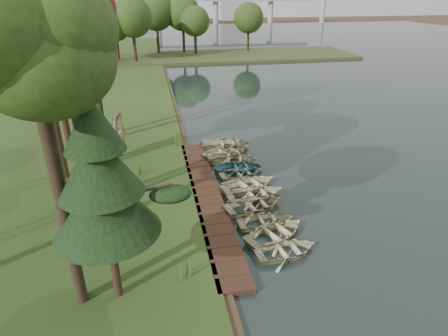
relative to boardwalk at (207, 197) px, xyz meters
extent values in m
plane|color=#3D2F1D|center=(1.60, 0.00, -0.15)|extent=(300.00, 300.00, 0.00)
cube|color=black|center=(31.60, 20.00, -0.12)|extent=(130.00, 200.00, 0.05)
cube|color=#362015|center=(0.00, 0.00, 0.00)|extent=(1.60, 16.00, 0.30)
cube|color=#38431E|center=(9.60, 50.00, 0.08)|extent=(50.00, 14.00, 0.45)
cylinder|color=black|center=(-13.73, 50.00, 2.70)|extent=(0.50, 0.50, 4.80)
sphere|color=#2E4718|center=(-13.73, 50.00, 6.30)|extent=(5.60, 5.60, 5.60)
cylinder|color=black|center=(-7.07, 50.00, 2.70)|extent=(0.50, 0.50, 4.80)
sphere|color=#2E4718|center=(-7.07, 50.00, 6.30)|extent=(5.60, 5.60, 5.60)
cylinder|color=black|center=(-0.40, 50.00, 2.70)|extent=(0.50, 0.50, 4.80)
sphere|color=#2E4718|center=(-0.40, 50.00, 6.30)|extent=(5.60, 5.60, 5.60)
cylinder|color=black|center=(6.27, 50.00, 2.70)|extent=(0.50, 0.50, 4.80)
sphere|color=#2E4718|center=(6.27, 50.00, 6.30)|extent=(5.60, 5.60, 5.60)
cylinder|color=black|center=(12.93, 50.00, 2.70)|extent=(0.50, 0.50, 4.80)
sphere|color=#2E4718|center=(12.93, 50.00, 6.30)|extent=(5.60, 5.60, 5.60)
cylinder|color=black|center=(19.60, 50.00, 2.70)|extent=(0.50, 0.50, 4.80)
sphere|color=#2E4718|center=(19.60, 50.00, 6.30)|extent=(5.60, 5.60, 5.60)
cylinder|color=black|center=(26.27, 50.00, 2.70)|extent=(0.50, 0.50, 4.80)
sphere|color=#2E4718|center=(26.27, 50.00, 6.30)|extent=(5.60, 5.60, 5.60)
cube|color=#A5A5A0|center=(11.60, 120.00, 7.85)|extent=(90.00, 4.00, 1.20)
cylinder|color=#A5A5A0|center=(-18.40, 120.00, 3.85)|extent=(1.80, 1.80, 8.00)
cylinder|color=#A5A5A0|center=(1.60, 120.00, 3.85)|extent=(1.80, 1.80, 8.00)
cylinder|color=#A5A5A0|center=(21.60, 120.00, 3.85)|extent=(1.80, 1.80, 8.00)
cylinder|color=#A5A5A0|center=(41.60, 120.00, 3.85)|extent=(1.80, 1.80, 8.00)
cylinder|color=#A5A5A0|center=(61.60, 120.00, 3.85)|extent=(1.80, 1.80, 8.00)
cube|color=#A5A5A0|center=(-3.40, 145.00, 5.85)|extent=(8.00, 8.00, 12.00)
imported|color=beige|center=(2.82, -5.85, 0.22)|extent=(3.34, 2.61, 0.63)
imported|color=beige|center=(2.74, -4.48, 0.25)|extent=(4.09, 3.59, 0.70)
imported|color=beige|center=(2.59, -3.37, 0.21)|extent=(3.15, 2.33, 0.63)
imported|color=beige|center=(2.40, -1.72, 0.26)|extent=(3.96, 3.20, 0.72)
imported|color=beige|center=(2.79, -0.57, 0.26)|extent=(3.83, 2.98, 0.73)
imported|color=beige|center=(2.70, 0.62, 0.28)|extent=(4.33, 3.66, 0.76)
imported|color=beige|center=(2.65, 2.40, 0.21)|extent=(3.38, 2.71, 0.62)
imported|color=teal|center=(2.69, 3.21, 0.24)|extent=(3.36, 2.46, 0.68)
imported|color=beige|center=(2.51, 4.64, 0.27)|extent=(4.09, 3.32, 0.75)
imported|color=beige|center=(2.42, 5.84, 0.30)|extent=(4.68, 4.13, 0.80)
imported|color=beige|center=(2.61, 7.49, 0.30)|extent=(4.07, 3.09, 0.79)
imported|color=beige|center=(-5.15, 6.78, 0.48)|extent=(3.55, 2.86, 0.65)
cylinder|color=black|center=(-6.03, -7.25, 4.80)|extent=(0.43, 0.43, 9.31)
ellipsoid|color=#2E4718|center=(-6.03, -7.25, 9.46)|extent=(4.33, 4.33, 3.68)
cylinder|color=black|center=(-7.61, -0.91, 5.46)|extent=(0.45, 0.45, 10.61)
cylinder|color=black|center=(-6.62, 0.37, 5.12)|extent=(0.44, 0.44, 9.94)
ellipsoid|color=maroon|center=(-6.62, 0.37, 10.09)|extent=(3.54, 3.54, 3.01)
cylinder|color=black|center=(-8.59, 4.04, 5.15)|extent=(0.44, 0.44, 10.00)
ellipsoid|color=#2E4718|center=(-8.59, 4.04, 10.15)|extent=(5.09, 5.09, 4.32)
cylinder|color=black|center=(-7.50, 5.40, 4.36)|extent=(0.41, 0.41, 8.43)
ellipsoid|color=#2E4718|center=(-7.50, 5.40, 8.58)|extent=(4.37, 4.37, 3.72)
cylinder|color=black|center=(-9.09, 8.71, 6.63)|extent=(0.50, 0.50, 12.96)
cylinder|color=black|center=(-6.86, 11.45, 5.26)|extent=(0.44, 0.44, 10.23)
ellipsoid|color=#2E4718|center=(-6.86, 11.45, 10.38)|extent=(4.62, 4.62, 3.92)
cylinder|color=black|center=(-4.66, -7.21, 1.90)|extent=(0.32, 0.32, 3.51)
cone|color=black|center=(-4.66, -7.21, 4.46)|extent=(3.80, 3.80, 2.60)
cone|color=black|center=(-4.66, -7.21, 5.88)|extent=(2.90, 2.90, 2.25)
cone|color=black|center=(-4.66, -7.21, 7.31)|extent=(2.00, 2.00, 1.90)
cone|color=#3F661E|center=(-1.96, -6.68, 0.66)|extent=(0.60, 0.60, 1.02)
cone|color=#3F661E|center=(-3.93, 3.49, 0.60)|extent=(0.60, 0.60, 0.89)
cone|color=#3F661E|center=(-4.55, 2.48, 0.60)|extent=(0.60, 0.60, 0.90)
cone|color=#3F661E|center=(-1.00, 8.14, 0.65)|extent=(0.60, 0.60, 1.00)
camera|label=1|loc=(-2.72, -19.04, 11.09)|focal=30.00mm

